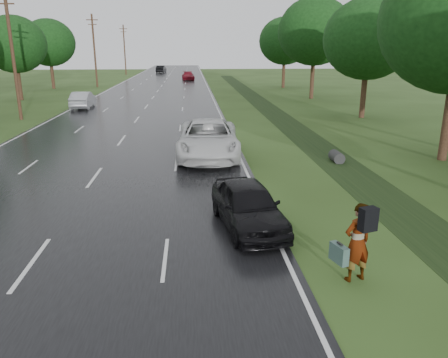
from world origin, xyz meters
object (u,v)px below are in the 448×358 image
pedestrian (357,242)px  dark_sedan (248,205)px  white_pickup (208,139)px  silver_sedan (83,100)px

pedestrian → dark_sedan: 4.06m
white_pickup → dark_sedan: 9.54m
pedestrian → silver_sedan: bearing=-84.4°
pedestrian → silver_sedan: size_ratio=0.43×
white_pickup → silver_sedan: size_ratio=1.44×
white_pickup → dark_sedan: white_pickup is taller
white_pickup → silver_sedan: 22.73m
pedestrian → white_pickup: size_ratio=0.30×
silver_sedan → white_pickup: bearing=117.5°
silver_sedan → dark_sedan: bearing=110.6°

